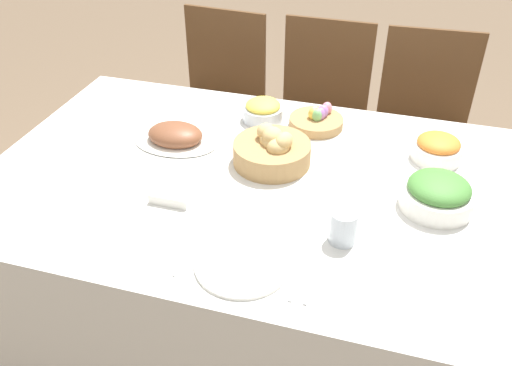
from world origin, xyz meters
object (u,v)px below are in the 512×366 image
drinking_cup (343,227)px  carrot_bowl (438,148)px  ham_platter (175,136)px  butter_dish (172,196)px  spoon (311,278)px  chair_far_left (217,101)px  chair_far_right (421,128)px  bread_basket (271,150)px  green_salad_bowl (438,194)px  knife (299,276)px  egg_basket (317,120)px  dinner_plate (243,264)px  chair_far_center (319,115)px  pineapple_bowl (263,111)px  fork (189,253)px

drinking_cup → carrot_bowl: bearing=64.5°
ham_platter → butter_dish: bearing=-68.7°
ham_platter → spoon: 0.80m
chair_far_left → butter_dish: (0.26, -1.10, 0.25)m
chair_far_right → bread_basket: bearing=-123.9°
green_salad_bowl → butter_dish: size_ratio=1.75×
drinking_cup → chair_far_left: bearing=124.5°
knife → drinking_cup: size_ratio=1.85×
carrot_bowl → chair_far_right: bearing=92.8°
carrot_bowl → knife: (-0.32, -0.68, -0.04)m
ham_platter → spoon: bearing=-41.6°
egg_basket → chair_far_left: bearing=138.3°
dinner_plate → spoon: 0.18m
green_salad_bowl → butter_dish: green_salad_bowl is taller
spoon → green_salad_bowl: bearing=50.5°
carrot_bowl → spoon: carrot_bowl is taller
dinner_plate → butter_dish: butter_dish is taller
knife → butter_dish: 0.49m
chair_far_center → knife: chair_far_center is taller
spoon → chair_far_right: bearing=76.1°
ham_platter → knife: ham_platter is taller
chair_far_right → chair_far_center: 0.48m
green_salad_bowl → pineapple_bowl: (-0.64, 0.38, -0.01)m
bread_basket → chair_far_center: bearing=88.3°
ham_platter → drinking_cup: 0.75m
green_salad_bowl → drinking_cup: bearing=-137.2°
chair_far_right → chair_far_left: 1.00m
butter_dish → dinner_plate: bearing=-36.0°
chair_far_right → knife: (-0.29, -1.32, 0.24)m
chair_far_left → ham_platter: bearing=-75.3°
pineapple_bowl → spoon: 0.85m
chair_far_center → green_salad_bowl: (0.51, -0.92, 0.28)m
drinking_cup → egg_basket: bearing=107.3°
carrot_bowl → pineapple_bowl: bearing=171.1°
knife → butter_dish: size_ratio=1.47×
chair_far_left → fork: (0.40, -1.32, 0.24)m
chair_far_center → fork: size_ratio=5.12×
chair_far_right → chair_far_center: bearing=177.4°
chair_far_right → chair_far_left: size_ratio=1.00×
chair_far_center → pineapple_bowl: chair_far_center is taller
dinner_plate → drinking_cup: bearing=36.0°
drinking_cup → pineapple_bowl: bearing=123.3°
chair_far_right → spoon: (-0.26, -1.32, 0.24)m
chair_far_right → carrot_bowl: chair_far_right is taller
chair_far_center → bread_basket: size_ratio=3.60×
dinner_plate → butter_dish: 0.36m
bread_basket → spoon: bread_basket is taller
pineapple_bowl → chair_far_right: bearing=41.6°
egg_basket → knife: 0.80m
bread_basket → dinner_plate: bearing=-83.7°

